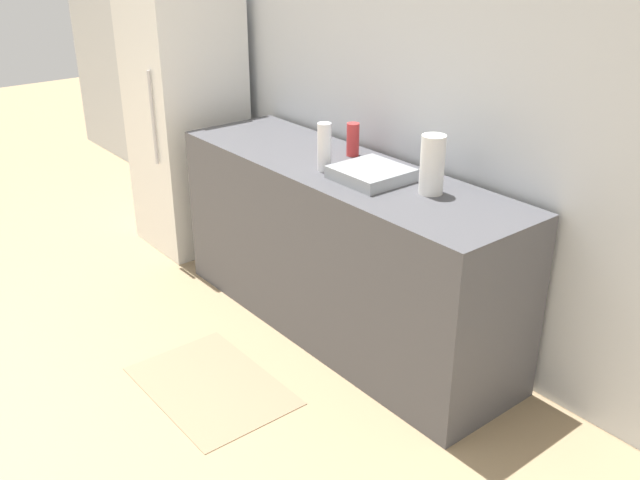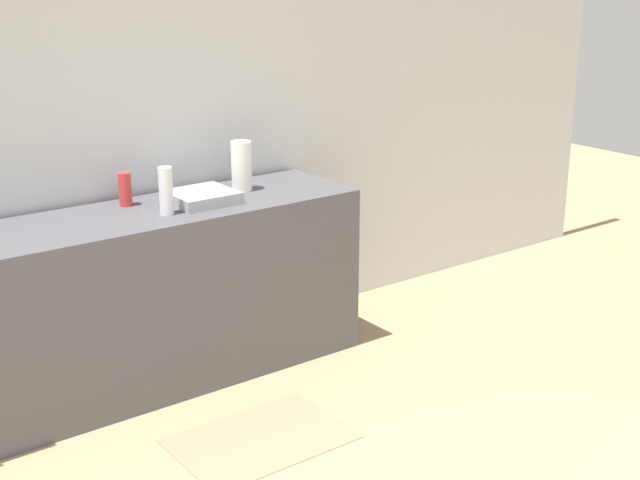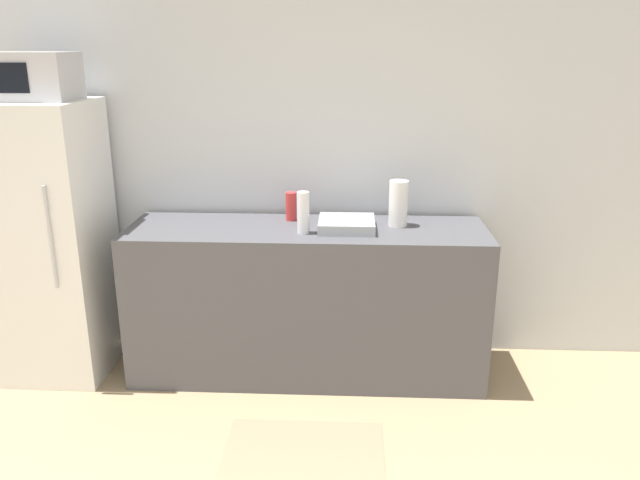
# 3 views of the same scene
# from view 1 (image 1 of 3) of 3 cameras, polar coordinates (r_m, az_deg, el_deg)

# --- Properties ---
(wall_back) EXTENTS (8.00, 0.06, 2.60)m
(wall_back) POSITION_cam_1_polar(r_m,az_deg,el_deg) (3.95, 2.74, 13.39)
(wall_back) COLOR silver
(wall_back) RESTS_ON ground_plane
(refrigerator) EXTENTS (0.61, 0.63, 1.64)m
(refrigerator) POSITION_cam_1_polar(r_m,az_deg,el_deg) (4.80, -10.58, 9.14)
(refrigerator) COLOR white
(refrigerator) RESTS_ON ground_plane
(counter) EXTENTS (2.09, 0.61, 0.92)m
(counter) POSITION_cam_1_polar(r_m,az_deg,el_deg) (3.74, 1.68, -0.82)
(counter) COLOR #4C4C51
(counter) RESTS_ON ground_plane
(sink_basin) EXTENTS (0.32, 0.31, 0.06)m
(sink_basin) POSITION_cam_1_polar(r_m,az_deg,el_deg) (3.38, 4.11, 5.31)
(sink_basin) COLOR #9EA3A8
(sink_basin) RESTS_ON counter
(bottle_tall) EXTENTS (0.07, 0.07, 0.24)m
(bottle_tall) POSITION_cam_1_polar(r_m,az_deg,el_deg) (3.48, 0.35, 7.44)
(bottle_tall) COLOR silver
(bottle_tall) RESTS_ON counter
(bottle_short) EXTENTS (0.07, 0.07, 0.17)m
(bottle_short) POSITION_cam_1_polar(r_m,az_deg,el_deg) (3.72, 2.64, 8.04)
(bottle_short) COLOR red
(bottle_short) RESTS_ON counter
(paper_towel_roll) EXTENTS (0.11, 0.11, 0.27)m
(paper_towel_roll) POSITION_cam_1_polar(r_m,az_deg,el_deg) (3.21, 8.97, 5.98)
(paper_towel_roll) COLOR white
(paper_towel_roll) RESTS_ON counter
(kitchen_rug) EXTENTS (0.80, 0.54, 0.01)m
(kitchen_rug) POSITION_cam_1_polar(r_m,az_deg,el_deg) (3.53, -8.68, -11.43)
(kitchen_rug) COLOR #937A5B
(kitchen_rug) RESTS_ON ground_plane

